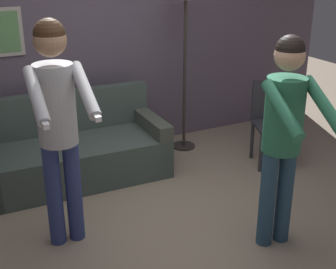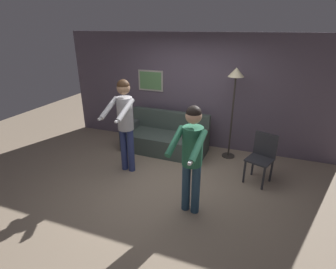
{
  "view_description": "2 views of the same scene",
  "coord_description": "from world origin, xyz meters",
  "px_view_note": "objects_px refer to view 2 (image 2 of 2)",
  "views": [
    {
      "loc": [
        -1.62,
        -3.12,
        2.29
      ],
      "look_at": [
        -0.19,
        -0.27,
        1.02
      ],
      "focal_mm": 50.0,
      "sensor_mm": 36.0,
      "label": 1
    },
    {
      "loc": [
        1.51,
        -3.84,
        2.71
      ],
      "look_at": [
        0.1,
        -0.04,
        1.02
      ],
      "focal_mm": 28.0,
      "sensor_mm": 36.0,
      "label": 2
    }
  ],
  "objects_px": {
    "torchiere_lamp": "(235,84)",
    "dining_chair_distant": "(262,155)",
    "person_standing_left": "(125,117)",
    "person_standing_right": "(192,151)",
    "couch": "(166,139)"
  },
  "relations": [
    {
      "from": "person_standing_left",
      "to": "person_standing_right",
      "type": "height_order",
      "value": "person_standing_left"
    },
    {
      "from": "torchiere_lamp",
      "to": "dining_chair_distant",
      "type": "xyz_separation_m",
      "value": [
        0.69,
        -0.79,
        -1.09
      ]
    },
    {
      "from": "couch",
      "to": "person_standing_right",
      "type": "relative_size",
      "value": 1.11
    },
    {
      "from": "dining_chair_distant",
      "to": "person_standing_right",
      "type": "bearing_deg",
      "value": -126.58
    },
    {
      "from": "torchiere_lamp",
      "to": "dining_chair_distant",
      "type": "bearing_deg",
      "value": -49.14
    },
    {
      "from": "person_standing_right",
      "to": "person_standing_left",
      "type": "bearing_deg",
      "value": 152.68
    },
    {
      "from": "torchiere_lamp",
      "to": "dining_chair_distant",
      "type": "height_order",
      "value": "torchiere_lamp"
    },
    {
      "from": "couch",
      "to": "dining_chair_distant",
      "type": "xyz_separation_m",
      "value": [
        2.12,
        -0.6,
        0.25
      ]
    },
    {
      "from": "dining_chair_distant",
      "to": "person_standing_left",
      "type": "bearing_deg",
      "value": -168.05
    },
    {
      "from": "torchiere_lamp",
      "to": "person_standing_left",
      "type": "bearing_deg",
      "value": -143.98
    },
    {
      "from": "person_standing_left",
      "to": "person_standing_right",
      "type": "bearing_deg",
      "value": -27.32
    },
    {
      "from": "couch",
      "to": "person_standing_left",
      "type": "distance_m",
      "value": 1.47
    },
    {
      "from": "person_standing_left",
      "to": "dining_chair_distant",
      "type": "relative_size",
      "value": 1.97
    },
    {
      "from": "couch",
      "to": "torchiere_lamp",
      "type": "xyz_separation_m",
      "value": [
        1.43,
        0.2,
        1.34
      ]
    },
    {
      "from": "person_standing_left",
      "to": "dining_chair_distant",
      "type": "height_order",
      "value": "person_standing_left"
    }
  ]
}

